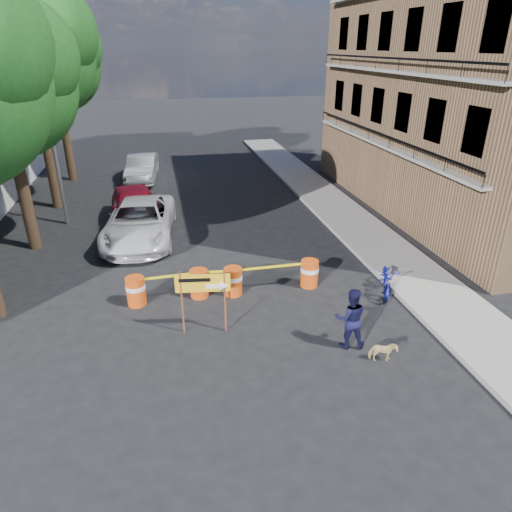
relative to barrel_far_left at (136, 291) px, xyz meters
name	(u,v)px	position (x,y,z in m)	size (l,w,h in m)	color
ground	(242,325)	(2.87, -1.79, -0.47)	(120.00, 120.00, 0.00)	black
sidewalk_east	(360,229)	(9.07, 4.21, -0.40)	(2.40, 40.00, 0.15)	gray
apartment_building	(479,74)	(14.87, 6.21, 5.53)	(8.00, 16.00, 12.00)	#936A4A
tree_mid_a	(1,82)	(-3.87, 5.21, 5.53)	(5.25, 5.00, 8.68)	#332316
tree_mid_b	(31,56)	(-3.86, 10.21, 6.24)	(5.67, 5.40, 9.62)	#332316
tree_far	(54,64)	(-3.87, 15.21, 5.74)	(5.04, 4.80, 8.84)	#332316
streetlamp	(50,121)	(-3.07, 7.71, 3.90)	(1.25, 0.18, 8.00)	gray
barrel_far_left	(136,291)	(0.00, 0.00, 0.00)	(0.58, 0.58, 0.90)	#CA3E0B
barrel_mid_left	(199,283)	(1.89, 0.09, 0.00)	(0.58, 0.58, 0.90)	#CA3E0B
barrel_mid_right	(233,281)	(2.94, 0.00, 0.00)	(0.58, 0.58, 0.90)	#CA3E0B
barrel_far_right	(309,273)	(5.44, 0.01, 0.00)	(0.58, 0.58, 0.90)	#CA3E0B
detour_sign	(210,288)	(2.03, -1.90, 0.89)	(1.43, 0.37, 1.86)	#592D19
pedestrian	(351,318)	(5.41, -3.30, 0.36)	(0.81, 0.63, 1.66)	black
bicycle	(388,267)	(7.67, -0.90, 0.43)	(0.63, 0.95, 1.81)	#1418A8
dog	(383,352)	(5.98, -4.10, -0.19)	(0.30, 0.66, 0.55)	#DAC37D
suv_white	(140,221)	(0.07, 5.17, 0.30)	(2.55, 5.54, 1.54)	silver
sedan_red	(134,207)	(-0.17, 6.94, 0.35)	(1.93, 4.80, 1.64)	maroon
sedan_silver	(142,168)	(0.07, 14.28, 0.26)	(1.54, 4.41, 1.45)	#A9ABB1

